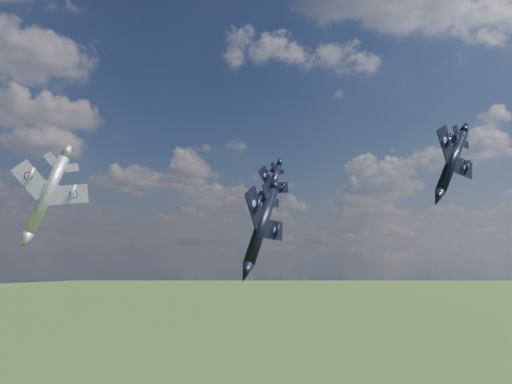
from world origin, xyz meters
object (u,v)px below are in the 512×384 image
jet_right_navy (452,162)px  jet_high_navy (272,187)px  jet_lead_navy (261,226)px  jet_left_silver (47,194)px

jet_right_navy → jet_high_navy: bearing=82.5°
jet_lead_navy → jet_high_navy: (18.35, 23.92, 8.40)m
jet_lead_navy → jet_high_navy: bearing=27.9°
jet_high_navy → jet_left_silver: 42.14m
jet_high_navy → jet_left_silver: jet_high_navy is taller
jet_high_navy → jet_lead_navy: bearing=-137.6°
jet_lead_navy → jet_left_silver: 27.78m
jet_right_navy → jet_high_navy: (2.09, 40.19, 0.95)m
jet_left_silver → jet_high_navy: bearing=21.2°
jet_right_navy → jet_high_navy: size_ratio=1.02×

